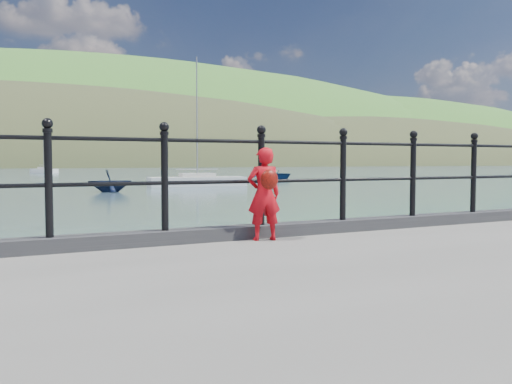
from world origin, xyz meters
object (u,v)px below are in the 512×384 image
railing (215,169)px  child (264,193)px  sailboat_deep (44,171)px  launch_blue (275,174)px  launch_navy (110,181)px  sailboat_near (197,182)px

railing → child: (0.50, -0.26, -0.28)m
child → sailboat_deep: 88.17m
sailboat_deep → launch_blue: bearing=-7.7°
railing → launch_blue: 52.07m
child → sailboat_deep: size_ratio=0.14×
railing → launch_navy: 28.68m
child → sailboat_deep: (6.28, 87.94, -1.20)m
launch_blue → sailboat_deep: size_ratio=0.62×
child → launch_navy: (4.25, 28.52, -0.86)m
launch_blue → sailboat_near: bearing=-152.9°
launch_blue → sailboat_deep: bearing=99.8°
launch_blue → sailboat_deep: sailboat_deep is taller
child → launch_blue: child is taller
launch_blue → sailboat_near: sailboat_near is taller
launch_navy → sailboat_near: 9.31m
sailboat_near → launch_navy: bearing=-140.2°
launch_blue → sailboat_near: 17.79m
child → launch_blue: (25.33, 45.45, -1.04)m
child → launch_blue: 52.04m
child → sailboat_near: size_ratio=0.11×
railing → child: 0.63m
child → sailboat_near: 35.77m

